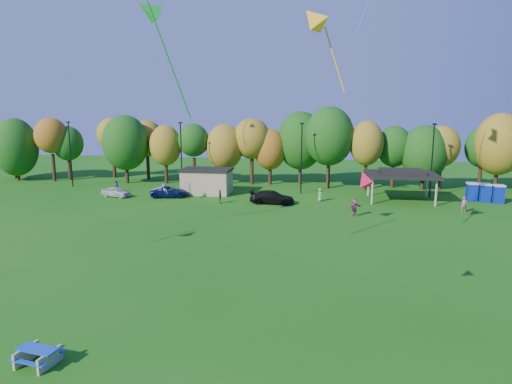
% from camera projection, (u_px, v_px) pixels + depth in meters
% --- Properties ---
extents(ground, '(160.00, 160.00, 0.00)m').
position_uv_depth(ground, '(204.00, 354.00, 20.68)').
color(ground, '#19600F').
rests_on(ground, ground).
extents(tree_line, '(93.57, 10.55, 11.15)m').
position_uv_depth(tree_line, '(282.00, 144.00, 63.96)').
color(tree_line, black).
rests_on(tree_line, ground).
extents(lamp_posts, '(64.50, 0.25, 9.09)m').
position_uv_depth(lamp_posts, '(301.00, 156.00, 58.33)').
color(lamp_posts, black).
rests_on(lamp_posts, ground).
extents(utility_building, '(6.30, 4.30, 3.25)m').
position_uv_depth(utility_building, '(207.00, 181.00, 58.81)').
color(utility_building, tan).
rests_on(utility_building, ground).
extents(pavilion, '(8.20, 6.20, 3.77)m').
position_uv_depth(pavilion, '(401.00, 174.00, 53.89)').
color(pavilion, tan).
rests_on(pavilion, ground).
extents(porta_potties, '(3.75, 2.34, 2.18)m').
position_uv_depth(porta_potties, '(485.00, 193.00, 53.61)').
color(porta_potties, '#0B279A').
rests_on(porta_potties, ground).
extents(picnic_table, '(1.98, 1.73, 0.77)m').
position_uv_depth(picnic_table, '(38.00, 355.00, 19.72)').
color(picnic_table, tan).
rests_on(picnic_table, ground).
extents(car_a, '(4.03, 2.35, 1.29)m').
position_uv_depth(car_a, '(116.00, 192.00, 56.72)').
color(car_a, silver).
rests_on(car_a, ground).
extents(car_b, '(3.96, 1.97, 1.25)m').
position_uv_depth(car_b, '(166.00, 192.00, 56.89)').
color(car_b, gray).
rests_on(car_b, ground).
extents(car_c, '(4.99, 3.02, 1.29)m').
position_uv_depth(car_c, '(170.00, 192.00, 56.57)').
color(car_c, '#0D194F').
rests_on(car_c, ground).
extents(car_d, '(5.23, 2.29, 1.49)m').
position_uv_depth(car_d, '(272.00, 197.00, 52.78)').
color(car_d, black).
rests_on(car_d, ground).
extents(far_person_0, '(1.32, 1.07, 1.78)m').
position_uv_depth(far_person_0, '(164.00, 191.00, 55.82)').
color(far_person_0, '#455D99').
rests_on(far_person_0, ground).
extents(far_person_1, '(0.63, 0.44, 1.67)m').
position_uv_depth(far_person_1, '(464.00, 205.00, 48.38)').
color(far_person_1, '#C95E79').
rests_on(far_person_1, ground).
extents(far_person_2, '(0.76, 0.88, 1.55)m').
position_uv_depth(far_person_2, '(116.00, 186.00, 60.03)').
color(far_person_2, '#4A4190').
rests_on(far_person_2, ground).
extents(far_person_3, '(0.43, 0.96, 1.62)m').
position_uv_depth(far_person_3, '(220.00, 197.00, 52.75)').
color(far_person_3, '#4C6A41').
rests_on(far_person_3, ground).
extents(far_person_4, '(0.82, 0.92, 1.58)m').
position_uv_depth(far_person_4, '(320.00, 195.00, 54.04)').
color(far_person_4, '#8FA16E').
rests_on(far_person_4, ground).
extents(far_person_5, '(1.65, 1.54, 1.85)m').
position_uv_depth(far_person_5, '(354.00, 207.00, 46.59)').
color(far_person_5, '#AA466C').
rests_on(far_person_5, ground).
extents(kite_0, '(3.88, 3.20, 7.42)m').
position_uv_depth(kite_0, '(149.00, 11.00, 27.32)').
color(kite_0, green).
extents(kite_6, '(3.52, 2.36, 5.69)m').
position_uv_depth(kite_6, '(313.00, 19.00, 28.70)').
color(kite_6, '#FFAC1A').
extents(kite_7, '(1.29, 1.33, 1.05)m').
position_uv_depth(kite_7, '(365.00, 179.00, 21.46)').
color(kite_7, red).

